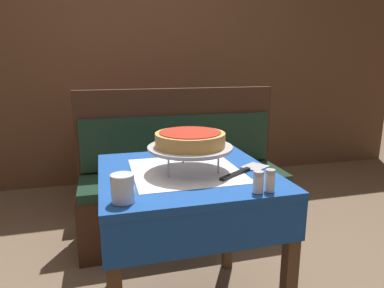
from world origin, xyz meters
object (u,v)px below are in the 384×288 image
Objects in this scene: booth_bench at (184,193)px; water_glass_near at (123,188)px; salt_shaker at (258,182)px; dining_table_front at (186,195)px; napkin_holder at (174,143)px; pepper_shaker at (270,181)px; condiment_caddy at (119,113)px; deep_dish_pizza at (190,139)px; dining_table_rear at (127,131)px; pizza_pan_stand at (190,148)px; pizza_server at (245,171)px.

booth_bench is 1.25m from water_glass_near.
dining_table_front is at bearing 120.50° from salt_shaker.
napkin_holder reaches higher than salt_shaker.
napkin_holder is (-0.21, 0.63, 0.01)m from pepper_shaker.
booth_bench is at bearing 66.45° from water_glass_near.
water_glass_near is at bearing -92.89° from condiment_caddy.
condiment_caddy reaches higher than dining_table_front.
deep_dish_pizza is at bearing -40.70° from dining_table_front.
salt_shaker is 0.05m from pepper_shaker.
booth_bench is at bearing -67.40° from dining_table_rear.
water_glass_near is (-0.28, -0.27, 0.16)m from dining_table_front.
dining_table_front is 1.54m from dining_table_rear.
pizza_pan_stand is at bearing -82.80° from condiment_caddy.
salt_shaker reaches higher than dining_table_front.
pizza_pan_stand is 1.22× the size of deep_dish_pizza.
water_glass_near is at bearing -135.84° from dining_table_front.
water_glass_near is (-0.30, -0.26, -0.09)m from deep_dish_pizza.
pizza_pan_stand is at bearing 119.41° from salt_shaker.
deep_dish_pizza reaches higher than dining_table_rear.
napkin_holder is at bearing 104.79° from salt_shaker.
deep_dish_pizza reaches higher than pizza_server.
deep_dish_pizza is at bearing 125.60° from pepper_shaker.
booth_bench reaches higher than pepper_shaker.
pizza_server is 0.56m from water_glass_near.
pizza_pan_stand is 0.25m from pizza_server.
pizza_server is (0.06, -0.87, 0.43)m from booth_bench.
pizza_pan_stand is 3.58× the size of napkin_holder.
booth_bench is 0.97m from pizza_pan_stand.
condiment_caddy is (-0.37, 0.81, 0.45)m from booth_bench.
pizza_server is at bearing 88.76° from pepper_shaker.
napkin_holder is at bearing -109.08° from booth_bench.
dining_table_front is at bearing 44.16° from water_glass_near.
pizza_server reaches higher than dining_table_front.
pizza_server is at bearing 20.50° from water_glass_near.
deep_dish_pizza is (0.02, -0.01, 0.25)m from dining_table_front.
napkin_holder is (-0.17, 0.63, 0.01)m from salt_shaker.
salt_shaker is at bearing 180.00° from pepper_shaker.
napkin_holder reaches higher than pizza_server.
dining_table_rear is 0.17m from condiment_caddy.
pepper_shaker is at bearing -87.39° from booth_bench.
pizza_pan_stand is 3.78× the size of water_glass_near.
booth_bench is (0.18, 0.79, -0.31)m from dining_table_front.
salt_shaker is at bearing -89.77° from booth_bench.
pizza_pan_stand is 1.28× the size of pizza_server.
deep_dish_pizza is 1.63m from condiment_caddy.
dining_table_front is 5.16× the size of condiment_caddy.
booth_bench is 14.66× the size of water_glass_near.
deep_dish_pizza is 1.05× the size of pizza_server.
dining_table_front is at bearing -102.91° from booth_bench.
deep_dish_pizza reaches higher than napkin_holder.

